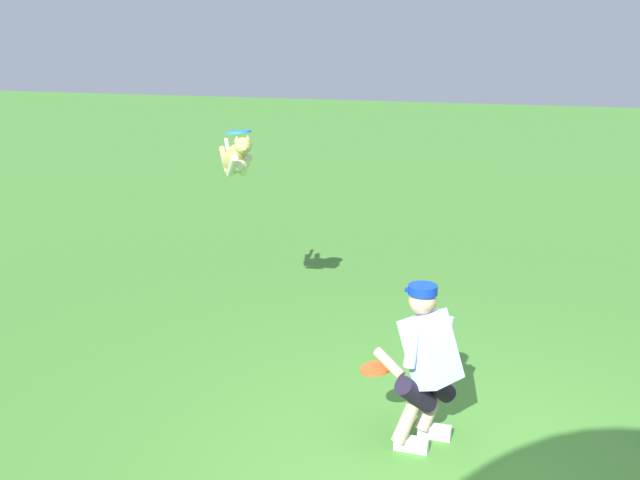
% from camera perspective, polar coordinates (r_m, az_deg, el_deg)
% --- Properties ---
extents(person, '(0.71, 0.63, 1.29)m').
position_cam_1_polar(person, '(5.83, 8.08, -9.12)').
color(person, silver).
rests_on(person, ground_plane).
extents(dog, '(0.65, 0.88, 0.57)m').
position_cam_1_polar(dog, '(7.90, -6.37, 6.17)').
color(dog, tan).
extents(frisbee_flying, '(0.35, 0.35, 0.05)m').
position_cam_1_polar(frisbee_flying, '(7.61, -6.20, 8.16)').
color(frisbee_flying, '#2B88E2').
extents(frisbee_held, '(0.33, 0.34, 0.06)m').
position_cam_1_polar(frisbee_held, '(5.88, 4.23, -9.71)').
color(frisbee_held, '#EF5420').
rests_on(frisbee_held, person).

